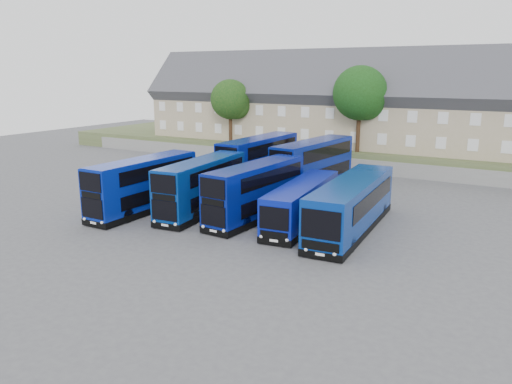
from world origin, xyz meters
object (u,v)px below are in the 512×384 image
object	(u,v)px
dd_front_left	(143,186)
tree_west	(232,101)
tree_mid	(361,95)
dd_front_mid	(202,187)
coach_east_a	(302,204)

from	to	relation	value
dd_front_left	tree_west	world-z (taller)	tree_west
tree_west	tree_mid	xyz separation A→B (m)	(16.00, 0.50, 1.02)
dd_front_left	dd_front_mid	bearing A→B (deg)	26.66
dd_front_left	dd_front_mid	size ratio (longest dim) A/B	1.00
dd_front_mid	tree_west	size ratio (longest dim) A/B	1.34
dd_front_mid	tree_west	world-z (taller)	tree_west
dd_front_mid	tree_mid	world-z (taller)	tree_mid
dd_front_mid	tree_mid	distance (m)	23.72
dd_front_mid	tree_west	distance (m)	25.14
tree_west	tree_mid	distance (m)	16.04
dd_front_left	tree_west	size ratio (longest dim) A/B	1.34
coach_east_a	tree_mid	xyz separation A→B (m)	(-3.00, 21.32, 6.64)
dd_front_mid	coach_east_a	xyz separation A→B (m)	(7.79, 1.10, -0.54)
coach_east_a	tree_west	xyz separation A→B (m)	(-19.00, 20.82, 5.62)
coach_east_a	tree_west	world-z (taller)	tree_west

